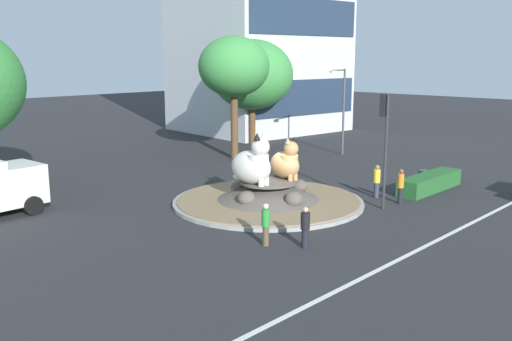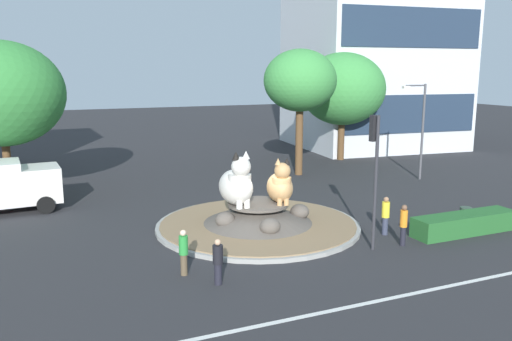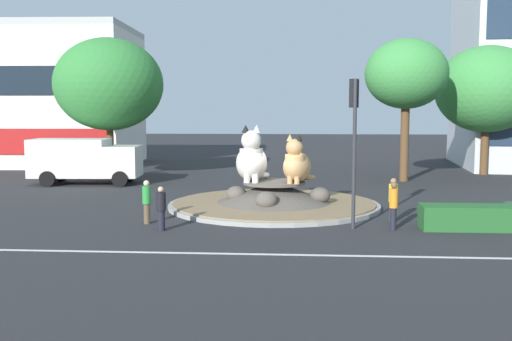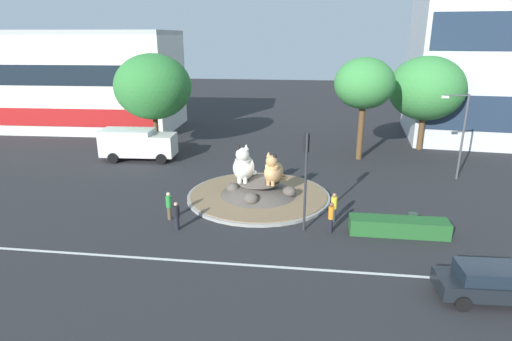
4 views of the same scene
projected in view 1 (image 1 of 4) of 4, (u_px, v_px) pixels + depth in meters
The scene contains 15 objects.
ground_plane at pixel (268, 203), 28.22m from camera, with size 160.00×160.00×0.00m, color #28282B.
lane_centreline at pixel (432, 243), 22.22m from camera, with size 112.00×0.20×0.01m, color silver.
roundabout_island at pixel (268, 195), 28.12m from camera, with size 9.57×9.57×1.18m.
cat_statue_white at pixel (253, 165), 27.12m from camera, with size 1.59×2.59×2.58m.
cat_statue_calico at pixel (286, 163), 28.34m from camera, with size 1.67×2.15×2.18m.
traffic_light_mast at pixel (384, 130), 26.52m from camera, with size 0.35×0.46×5.54m.
clipped_hedge_strip at pixel (430, 182), 30.88m from camera, with size 5.25×1.20×0.90m, color #235B28.
broadleaf_tree_behind_island at pixel (234, 67), 39.31m from camera, with size 5.02×5.02×8.72m.
third_tree_left at pixel (252, 75), 46.60m from camera, with size 6.84×6.84×8.70m.
streetlight_arm at pixel (342, 105), 41.36m from camera, with size 2.01×0.34×6.40m.
pedestrian_green_shirt at pixel (266, 223), 21.77m from camera, with size 0.33×0.33×1.70m.
pedestrian_black_shirt at pixel (305, 227), 21.52m from camera, with size 0.36×0.36×1.64m.
pedestrian_orange_shirt at pixel (401, 185), 28.01m from camera, with size 0.31×0.31×1.78m.
pedestrian_yellow_shirt at pixel (377, 180), 29.20m from camera, with size 0.35×0.35×1.75m.
litter_bin at pixel (423, 178), 32.12m from camera, with size 0.56×0.56×0.90m.
Camera 1 is at (-20.13, -18.47, 7.28)m, focal length 39.27 mm.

